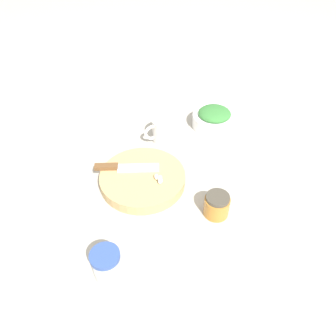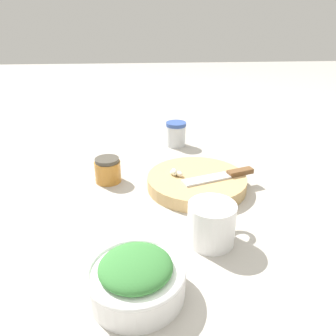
{
  "view_description": "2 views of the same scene",
  "coord_description": "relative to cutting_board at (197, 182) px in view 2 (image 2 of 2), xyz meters",
  "views": [
    {
      "loc": [
        0.67,
        0.19,
        0.71
      ],
      "look_at": [
        0.02,
        0.0,
        0.08
      ],
      "focal_mm": 35.0,
      "sensor_mm": 36.0,
      "label": 1
    },
    {
      "loc": [
        -0.72,
        0.06,
        0.41
      ],
      "look_at": [
        -0.0,
        0.0,
        0.07
      ],
      "focal_mm": 35.0,
      "sensor_mm": 36.0,
      "label": 2
    }
  ],
  "objects": [
    {
      "name": "ground_plane",
      "position": [
        -0.02,
        0.08,
        -0.02
      ],
      "size": [
        5.0,
        5.0,
        0.0
      ],
      "primitive_type": "plane",
      "color": "#B2ADA3"
    },
    {
      "name": "cutting_board",
      "position": [
        0.0,
        0.0,
        0.0
      ],
      "size": [
        0.26,
        0.26,
        0.03
      ],
      "color": "tan",
      "rests_on": "ground_plane"
    },
    {
      "name": "chef_knife",
      "position": [
        -0.01,
        -0.07,
        0.02
      ],
      "size": [
        0.09,
        0.2,
        0.01
      ],
      "rotation": [
        0.0,
        0.0,
        0.31
      ],
      "color": "brown",
      "rests_on": "cutting_board"
    },
    {
      "name": "garlic_cloves",
      "position": [
        0.01,
        0.05,
        0.02
      ],
      "size": [
        0.04,
        0.04,
        0.02
      ],
      "color": "silver",
      "rests_on": "cutting_board"
    },
    {
      "name": "herb_bowl",
      "position": [
        -0.35,
        0.15,
        0.02
      ],
      "size": [
        0.16,
        0.16,
        0.07
      ],
      "color": "white",
      "rests_on": "ground_plane"
    },
    {
      "name": "spice_jar",
      "position": [
        0.31,
        0.02,
        0.03
      ],
      "size": [
        0.07,
        0.07,
        0.08
      ],
      "color": "silver",
      "rests_on": "ground_plane"
    },
    {
      "name": "coffee_mug",
      "position": [
        -0.22,
        0.01,
        0.03
      ],
      "size": [
        0.1,
        0.11,
        0.08
      ],
      "color": "white",
      "rests_on": "ground_plane"
    },
    {
      "name": "honey_jar",
      "position": [
        0.06,
        0.23,
        0.02
      ],
      "size": [
        0.07,
        0.07,
        0.07
      ],
      "color": "#BC7A2D",
      "rests_on": "ground_plane"
    }
  ]
}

